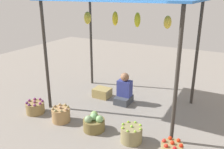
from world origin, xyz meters
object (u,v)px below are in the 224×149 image
object	(u,v)px
basket_cabbages	(94,123)
wooden_crate_near_vendor	(102,93)
vendor_person	(124,92)
basket_limes	(131,134)
basket_potatoes	(61,114)
basket_red_tomatoes	(172,149)
basket_purple_onions	(35,107)

from	to	relation	value
basket_cabbages	wooden_crate_near_vendor	bearing A→B (deg)	114.99
basket_cabbages	wooden_crate_near_vendor	size ratio (longest dim) A/B	1.01
basket_cabbages	vendor_person	bearing A→B (deg)	90.79
vendor_person	basket_limes	size ratio (longest dim) A/B	1.95
vendor_person	basket_potatoes	size ratio (longest dim) A/B	2.02
basket_limes	basket_red_tomatoes	size ratio (longest dim) A/B	1.07
wooden_crate_near_vendor	basket_cabbages	bearing A→B (deg)	-65.01
basket_purple_onions	basket_cabbages	world-z (taller)	basket_cabbages
basket_purple_onions	basket_cabbages	bearing A→B (deg)	1.04
basket_purple_onions	basket_potatoes	xyz separation A→B (m)	(0.76, -0.01, 0.02)
basket_potatoes	basket_purple_onions	bearing A→B (deg)	179.09
basket_potatoes	basket_limes	xyz separation A→B (m)	(1.62, 0.04, -0.00)
vendor_person	basket_purple_onions	size ratio (longest dim) A/B	1.89
basket_red_tomatoes	vendor_person	bearing A→B (deg)	137.90
basket_potatoes	wooden_crate_near_vendor	bearing A→B (deg)	85.10
vendor_person	wooden_crate_near_vendor	distance (m)	0.69
basket_purple_onions	basket_red_tomatoes	xyz separation A→B (m)	(3.15, 0.01, -0.02)
basket_cabbages	basket_limes	distance (m)	0.81
basket_limes	basket_red_tomatoes	world-z (taller)	basket_limes
wooden_crate_near_vendor	basket_potatoes	bearing A→B (deg)	-94.90
vendor_person	basket_potatoes	bearing A→B (deg)	-118.47
vendor_person	basket_cabbages	distance (m)	1.43
vendor_person	basket_potatoes	world-z (taller)	vendor_person
basket_purple_onions	basket_limes	bearing A→B (deg)	0.70
vendor_person	basket_limes	xyz separation A→B (m)	(0.83, -1.42, -0.15)
basket_cabbages	basket_limes	bearing A→B (deg)	0.04
vendor_person	basket_purple_onions	xyz separation A→B (m)	(-1.56, -1.45, -0.16)
vendor_person	wooden_crate_near_vendor	size ratio (longest dim) A/B	1.81
basket_potatoes	basket_limes	bearing A→B (deg)	1.46
basket_red_tomatoes	wooden_crate_near_vendor	world-z (taller)	basket_red_tomatoes
basket_potatoes	basket_limes	size ratio (longest dim) A/B	0.97
basket_cabbages	basket_limes	world-z (taller)	basket_cabbages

